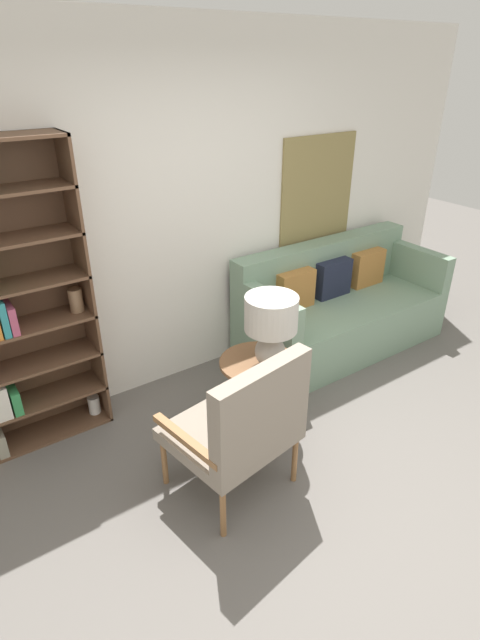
{
  "coord_description": "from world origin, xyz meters",
  "views": [
    {
      "loc": [
        -1.56,
        -1.28,
        2.42
      ],
      "look_at": [
        0.08,
        1.09,
        0.9
      ],
      "focal_mm": 28.0,
      "sensor_mm": 36.0,
      "label": 1
    }
  ],
  "objects_px": {
    "side_table": "(258,368)",
    "table_lamp": "(271,323)",
    "couch": "(338,309)",
    "armchair": "(244,423)"
  },
  "relations": [
    {
      "from": "armchair",
      "to": "table_lamp",
      "type": "height_order",
      "value": "table_lamp"
    },
    {
      "from": "armchair",
      "to": "side_table",
      "type": "bearing_deg",
      "value": 46.19
    },
    {
      "from": "couch",
      "to": "side_table",
      "type": "relative_size",
      "value": 3.4
    },
    {
      "from": "couch",
      "to": "side_table",
      "type": "bearing_deg",
      "value": -157.1
    },
    {
      "from": "armchair",
      "to": "couch",
      "type": "relative_size",
      "value": 0.51
    },
    {
      "from": "side_table",
      "to": "table_lamp",
      "type": "distance_m",
      "value": 0.39
    },
    {
      "from": "armchair",
      "to": "side_table",
      "type": "height_order",
      "value": "armchair"
    },
    {
      "from": "couch",
      "to": "side_table",
      "type": "height_order",
      "value": "couch"
    },
    {
      "from": "table_lamp",
      "to": "armchair",
      "type": "bearing_deg",
      "value": -141.3
    },
    {
      "from": "side_table",
      "to": "table_lamp",
      "type": "xyz_separation_m",
      "value": [
        0.04,
        -0.08,
        0.38
      ]
    }
  ]
}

